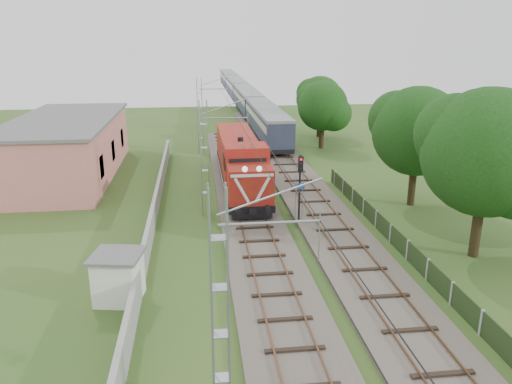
{
  "coord_description": "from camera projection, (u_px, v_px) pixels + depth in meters",
  "views": [
    {
      "loc": [
        -3.54,
        -21.43,
        11.95
      ],
      "look_at": [
        0.28,
        9.8,
        2.2
      ],
      "focal_mm": 35.0,
      "sensor_mm": 36.0,
      "label": 1
    }
  ],
  "objects": [
    {
      "name": "relay_hut",
      "position": [
        118.0,
        277.0,
        23.46
      ],
      "size": [
        2.64,
        2.64,
        2.36
      ],
      "color": "silver",
      "rests_on": "ground"
    },
    {
      "name": "catenary",
      "position": [
        205.0,
        158.0,
        34.1
      ],
      "size": [
        3.31,
        70.0,
        8.0
      ],
      "color": "gray",
      "rests_on": "ground"
    },
    {
      "name": "coach_rake",
      "position": [
        241.0,
        92.0,
        91.35
      ],
      "size": [
        2.92,
        87.26,
        3.38
      ],
      "color": "black",
      "rests_on": "ground"
    },
    {
      "name": "tree_a",
      "position": [
        489.0,
        154.0,
        26.83
      ],
      "size": [
        7.37,
        7.02,
        9.56
      ],
      "color": "#342715",
      "rests_on": "ground"
    },
    {
      "name": "boundary_wall",
      "position": [
        155.0,
        206.0,
        34.67
      ],
      "size": [
        0.25,
        40.0,
        1.5
      ],
      "primitive_type": "cube",
      "color": "#9E9E99",
      "rests_on": "ground"
    },
    {
      "name": "tree_c",
      "position": [
        323.0,
        106.0,
        55.07
      ],
      "size": [
        5.81,
        5.53,
        7.53
      ],
      "color": "#342715",
      "rests_on": "ground"
    },
    {
      "name": "station_building",
      "position": [
        67.0,
        147.0,
        44.5
      ],
      "size": [
        8.4,
        20.4,
        5.22
      ],
      "color": "#D07570",
      "rests_on": "ground"
    },
    {
      "name": "tree_b",
      "position": [
        418.0,
        132.0,
        35.72
      ],
      "size": [
        6.76,
        6.44,
        8.76
      ],
      "color": "#342715",
      "rests_on": "ground"
    },
    {
      "name": "signal_post",
      "position": [
        300.0,
        177.0,
        32.46
      ],
      "size": [
        0.52,
        0.41,
        4.73
      ],
      "color": "black",
      "rests_on": "ground"
    },
    {
      "name": "ground",
      "position": [
        275.0,
        294.0,
        24.27
      ],
      "size": [
        140.0,
        140.0,
        0.0
      ],
      "primitive_type": "plane",
      "color": "#2D511E",
      "rests_on": "ground"
    },
    {
      "name": "fence",
      "position": [
        408.0,
        250.0,
        27.86
      ],
      "size": [
        0.12,
        32.0,
        1.2
      ],
      "color": "black",
      "rests_on": "ground"
    },
    {
      "name": "locomotive",
      "position": [
        240.0,
        161.0,
        40.89
      ],
      "size": [
        3.12,
        17.84,
        4.53
      ],
      "color": "black",
      "rests_on": "ground"
    },
    {
      "name": "tree_d",
      "position": [
        320.0,
        99.0,
        61.52
      ],
      "size": [
        5.8,
        5.52,
        7.52
      ],
      "color": "#342715",
      "rests_on": "ground"
    },
    {
      "name": "track_side",
      "position": [
        295.0,
        178.0,
        43.76
      ],
      "size": [
        4.2,
        80.0,
        0.45
      ],
      "color": "#6B6054",
      "rests_on": "ground"
    },
    {
      "name": "track_main",
      "position": [
        257.0,
        237.0,
        30.85
      ],
      "size": [
        4.2,
        70.0,
        0.45
      ],
      "color": "#6B6054",
      "rests_on": "ground"
    }
  ]
}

